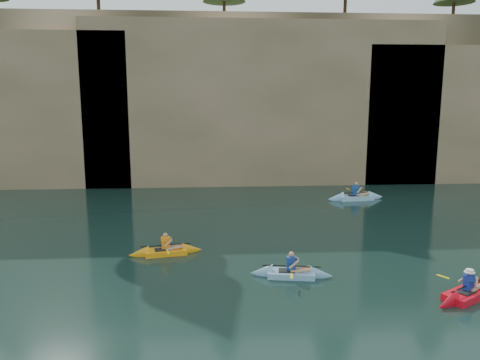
{
  "coord_description": "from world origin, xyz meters",
  "views": [
    {
      "loc": [
        -1.9,
        -9.71,
        6.1
      ],
      "look_at": [
        -0.69,
        7.41,
        3.0
      ],
      "focal_mm": 35.0,
      "sensor_mm": 36.0,
      "label": 1
    }
  ],
  "objects": [
    {
      "name": "kayaker_orange",
      "position": [
        -3.57,
        7.87,
        0.13
      ],
      "size": [
        2.92,
        2.14,
        1.08
      ],
      "rotation": [
        0.0,
        0.0,
        0.19
      ],
      "color": "#FF9C10",
      "rests_on": "ground"
    },
    {
      "name": "cliff",
      "position": [
        0.0,
        30.0,
        6.0
      ],
      "size": [
        70.0,
        16.0,
        12.0
      ],
      "primitive_type": "cube",
      "color": "tan",
      "rests_on": "ground"
    },
    {
      "name": "kayaker_ltblue_mid",
      "position": [
        6.88,
        16.89,
        0.16
      ],
      "size": [
        3.59,
        2.6,
        1.34
      ],
      "rotation": [
        0.0,
        0.0,
        0.14
      ],
      "color": "#91C8F3",
      "rests_on": "ground"
    },
    {
      "name": "sea_cave_center",
      "position": [
        -4.0,
        21.95,
        1.6
      ],
      "size": [
        3.5,
        1.0,
        3.2
      ],
      "primitive_type": "cube",
      "color": "black",
      "rests_on": "ground"
    },
    {
      "name": "sea_cave_east",
      "position": [
        10.0,
        21.95,
        2.25
      ],
      "size": [
        5.0,
        1.0,
        4.5
      ],
      "primitive_type": "cube",
      "color": "black",
      "rests_on": "ground"
    },
    {
      "name": "cliff_slab_center",
      "position": [
        2.0,
        22.6,
        5.7
      ],
      "size": [
        24.0,
        2.4,
        11.4
      ],
      "primitive_type": "cube",
      "color": "#9C7F5E",
      "rests_on": "ground"
    },
    {
      "name": "kayaker_ltblue_near",
      "position": [
        0.9,
        5.26,
        0.14
      ],
      "size": [
        2.89,
        2.2,
        1.11
      ],
      "rotation": [
        0.0,
        0.0,
        -0.17
      ],
      "color": "#7FB3D4",
      "rests_on": "ground"
    },
    {
      "name": "main_kayaker",
      "position": [
        6.0,
        3.22,
        0.15
      ],
      "size": [
        2.97,
        2.18,
        1.13
      ],
      "rotation": [
        0.0,
        0.0,
        0.55
      ],
      "color": "red",
      "rests_on": "ground"
    }
  ]
}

